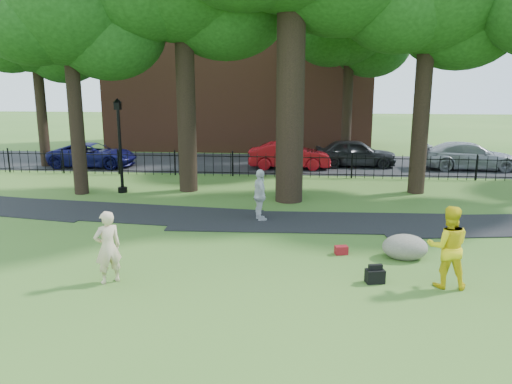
# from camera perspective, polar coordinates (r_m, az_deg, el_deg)

# --- Properties ---
(ground) EXTENTS (120.00, 120.00, 0.00)m
(ground) POSITION_cam_1_polar(r_m,az_deg,el_deg) (13.75, 2.94, -7.96)
(ground) COLOR #356121
(ground) RESTS_ON ground
(footpath) EXTENTS (36.07, 3.85, 0.03)m
(footpath) POSITION_cam_1_polar(r_m,az_deg,el_deg) (17.45, 6.76, -3.49)
(footpath) COLOR black
(footpath) RESTS_ON ground
(street) EXTENTS (80.00, 7.00, 0.02)m
(street) POSITION_cam_1_polar(r_m,az_deg,el_deg) (29.26, 4.25, 3.21)
(street) COLOR black
(street) RESTS_ON ground
(iron_fence) EXTENTS (44.00, 0.04, 1.20)m
(iron_fence) POSITION_cam_1_polar(r_m,az_deg,el_deg) (25.22, 4.09, 3.04)
(iron_fence) COLOR black
(iron_fence) RESTS_ON ground
(brick_building) EXTENTS (18.00, 8.00, 12.00)m
(brick_building) POSITION_cam_1_polar(r_m,az_deg,el_deg) (37.14, -1.73, 14.57)
(brick_building) COLOR brown
(brick_building) RESTS_ON ground
(woman) EXTENTS (0.78, 0.76, 1.81)m
(woman) POSITION_cam_1_polar(r_m,az_deg,el_deg) (12.63, -16.58, -6.07)
(woman) COLOR beige
(woman) RESTS_ON ground
(man) EXTENTS (1.02, 0.82, 1.99)m
(man) POSITION_cam_1_polar(r_m,az_deg,el_deg) (12.70, 21.08, -5.87)
(man) COLOR yellow
(man) RESTS_ON ground
(pedestrian) EXTENTS (0.81, 1.16, 1.83)m
(pedestrian) POSITION_cam_1_polar(r_m,az_deg,el_deg) (17.34, 0.47, -0.37)
(pedestrian) COLOR silver
(pedestrian) RESTS_ON ground
(boulder) EXTENTS (1.51, 1.35, 0.73)m
(boulder) POSITION_cam_1_polar(r_m,az_deg,el_deg) (14.51, 16.66, -5.86)
(boulder) COLOR slate
(boulder) RESTS_ON ground
(lamppost) EXTENTS (0.40, 0.40, 4.07)m
(lamppost) POSITION_cam_1_polar(r_m,az_deg,el_deg) (22.34, -15.27, 4.97)
(lamppost) COLOR black
(lamppost) RESTS_ON ground
(backpack) EXTENTS (0.50, 0.37, 0.34)m
(backpack) POSITION_cam_1_polar(r_m,az_deg,el_deg) (12.69, 13.44, -9.33)
(backpack) COLOR black
(backpack) RESTS_ON ground
(red_bag) EXTENTS (0.40, 0.30, 0.24)m
(red_bag) POSITION_cam_1_polar(r_m,az_deg,el_deg) (14.46, 9.72, -6.57)
(red_bag) COLOR maroon
(red_bag) RESTS_ON ground
(red_sedan) EXTENTS (4.53, 1.71, 1.48)m
(red_sedan) POSITION_cam_1_polar(r_m,az_deg,el_deg) (27.64, 3.83, 4.20)
(red_sedan) COLOR #A10C13
(red_sedan) RESTS_ON ground
(navy_van) EXTENTS (4.84, 2.26, 1.34)m
(navy_van) POSITION_cam_1_polar(r_m,az_deg,el_deg) (29.64, -18.11, 4.04)
(navy_van) COLOR #0E0F48
(navy_van) RESTS_ON ground
(grey_car) EXTENTS (4.55, 1.84, 1.55)m
(grey_car) POSITION_cam_1_polar(r_m,az_deg,el_deg) (28.80, 11.27, 4.41)
(grey_car) COLOR black
(grey_car) RESTS_ON ground
(silver_car) EXTENTS (5.14, 2.14, 1.48)m
(silver_car) POSITION_cam_1_polar(r_m,az_deg,el_deg) (29.71, 23.20, 3.80)
(silver_car) COLOR #94959C
(silver_car) RESTS_ON ground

